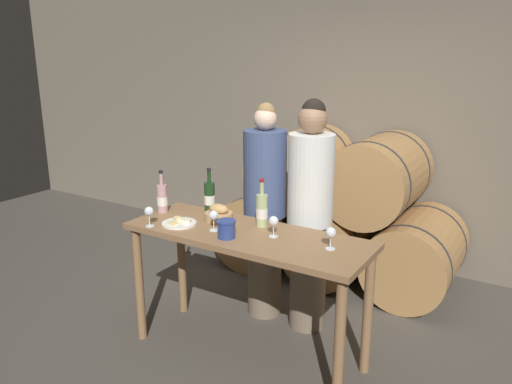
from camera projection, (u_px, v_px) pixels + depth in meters
ground_plane at (247, 353)px, 3.53m from camera, size 10.00×10.00×0.00m
stone_wall_back at (366, 101)px, 4.88m from camera, size 10.00×0.12×3.20m
barrel_stack at (337, 213)px, 4.65m from camera, size 2.23×0.98×1.37m
tasting_table at (247, 252)px, 3.33m from camera, size 1.67×0.60×0.91m
person_left at (265, 211)px, 3.87m from camera, size 0.33×0.33×1.70m
person_right at (310, 215)px, 3.67m from camera, size 0.33×0.33×1.75m
wine_bottle_red at (210, 197)px, 3.70m from camera, size 0.08×0.08×0.33m
wine_bottle_white at (262, 210)px, 3.39m from camera, size 0.08×0.08×0.33m
wine_bottle_rose at (162, 198)px, 3.69m from camera, size 0.08×0.08×0.32m
blue_crock at (226, 228)px, 3.18m from camera, size 0.12×0.12×0.12m
bread_basket at (219, 214)px, 3.52m from camera, size 0.20×0.20×0.12m
cheese_plate at (179, 223)px, 3.45m from camera, size 0.24×0.24×0.04m
wine_glass_far_left at (149, 212)px, 3.38m from camera, size 0.06×0.06×0.14m
wine_glass_left at (214, 216)px, 3.30m from camera, size 0.06×0.06×0.14m
wine_glass_center at (274, 222)px, 3.19m from camera, size 0.06×0.06×0.14m
wine_glass_right at (331, 233)px, 2.99m from camera, size 0.06×0.06×0.14m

